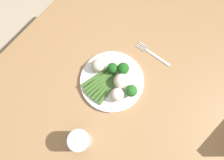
{
  "coord_description": "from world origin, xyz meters",
  "views": [
    {
      "loc": [
        -0.26,
        -0.12,
        1.55
      ],
      "look_at": [
        -0.06,
        0.03,
        0.77
      ],
      "focal_mm": 33.06,
      "sensor_mm": 36.0,
      "label": 1
    }
  ],
  "objects_px": {
    "broccoli_back": "(131,91)",
    "cauliflower_edge": "(121,81)",
    "plate": "(112,81)",
    "fork": "(153,54)",
    "broccoli_front_left": "(123,69)",
    "cauliflower_mid": "(117,95)",
    "dining_table": "(125,82)",
    "cauliflower_back_right": "(98,65)",
    "asparagus_bundle": "(102,84)",
    "broccoli_front": "(113,68)",
    "water_glass": "(81,141)"
  },
  "relations": [
    {
      "from": "dining_table",
      "to": "cauliflower_back_right",
      "type": "xyz_separation_m",
      "value": [
        -0.05,
        0.11,
        0.14
      ]
    },
    {
      "from": "cauliflower_mid",
      "to": "dining_table",
      "type": "bearing_deg",
      "value": 14.31
    },
    {
      "from": "dining_table",
      "to": "cauliflower_edge",
      "type": "relative_size",
      "value": 21.28
    },
    {
      "from": "cauliflower_edge",
      "to": "broccoli_front_left",
      "type": "bearing_deg",
      "value": 27.97
    },
    {
      "from": "cauliflower_back_right",
      "to": "cauliflower_edge",
      "type": "bearing_deg",
      "value": -89.47
    },
    {
      "from": "asparagus_bundle",
      "to": "broccoli_back",
      "type": "bearing_deg",
      "value": 119.77
    },
    {
      "from": "cauliflower_mid",
      "to": "water_glass",
      "type": "distance_m",
      "value": 0.21
    },
    {
      "from": "plate",
      "to": "fork",
      "type": "bearing_deg",
      "value": -18.13
    },
    {
      "from": "asparagus_bundle",
      "to": "cauliflower_edge",
      "type": "height_order",
      "value": "cauliflower_edge"
    },
    {
      "from": "broccoli_back",
      "to": "fork",
      "type": "xyz_separation_m",
      "value": [
        0.2,
        0.02,
        -0.05
      ]
    },
    {
      "from": "broccoli_front_left",
      "to": "dining_table",
      "type": "bearing_deg",
      "value": -73.04
    },
    {
      "from": "cauliflower_back_right",
      "to": "broccoli_back",
      "type": "bearing_deg",
      "value": -92.66
    },
    {
      "from": "dining_table",
      "to": "cauliflower_back_right",
      "type": "bearing_deg",
      "value": 116.03
    },
    {
      "from": "broccoli_back",
      "to": "broccoli_front",
      "type": "xyz_separation_m",
      "value": [
        0.03,
        0.11,
        -0.0
      ]
    },
    {
      "from": "asparagus_bundle",
      "to": "water_glass",
      "type": "height_order",
      "value": "water_glass"
    },
    {
      "from": "broccoli_back",
      "to": "asparagus_bundle",
      "type": "bearing_deg",
      "value": 110.39
    },
    {
      "from": "cauliflower_back_right",
      "to": "fork",
      "type": "bearing_deg",
      "value": -36.78
    },
    {
      "from": "broccoli_front",
      "to": "cauliflower_mid",
      "type": "bearing_deg",
      "value": -133.78
    },
    {
      "from": "broccoli_front_left",
      "to": "broccoli_front",
      "type": "height_order",
      "value": "broccoli_front_left"
    },
    {
      "from": "plate",
      "to": "cauliflower_edge",
      "type": "distance_m",
      "value": 0.05
    },
    {
      "from": "fork",
      "to": "dining_table",
      "type": "bearing_deg",
      "value": 75.91
    },
    {
      "from": "asparagus_bundle",
      "to": "cauliflower_back_right",
      "type": "xyz_separation_m",
      "value": [
        0.05,
        0.06,
        0.02
      ]
    },
    {
      "from": "broccoli_front",
      "to": "cauliflower_edge",
      "type": "xyz_separation_m",
      "value": [
        -0.02,
        -0.06,
        -0.0
      ]
    },
    {
      "from": "broccoli_back",
      "to": "cauliflower_mid",
      "type": "height_order",
      "value": "broccoli_back"
    },
    {
      "from": "broccoli_back",
      "to": "cauliflower_edge",
      "type": "height_order",
      "value": "cauliflower_edge"
    },
    {
      "from": "broccoli_back",
      "to": "cauliflower_mid",
      "type": "bearing_deg",
      "value": 140.85
    },
    {
      "from": "dining_table",
      "to": "plate",
      "type": "distance_m",
      "value": 0.13
    },
    {
      "from": "broccoli_front_left",
      "to": "plate",
      "type": "bearing_deg",
      "value": 168.2
    },
    {
      "from": "broccoli_front",
      "to": "fork",
      "type": "relative_size",
      "value": 0.32
    },
    {
      "from": "broccoli_front_left",
      "to": "fork",
      "type": "height_order",
      "value": "broccoli_front_left"
    },
    {
      "from": "broccoli_front_left",
      "to": "cauliflower_back_right",
      "type": "distance_m",
      "value": 0.1
    },
    {
      "from": "asparagus_bundle",
      "to": "fork",
      "type": "bearing_deg",
      "value": 169.36
    },
    {
      "from": "plate",
      "to": "cauliflower_edge",
      "type": "height_order",
      "value": "cauliflower_edge"
    },
    {
      "from": "broccoli_front_left",
      "to": "fork",
      "type": "relative_size",
      "value": 0.35
    },
    {
      "from": "water_glass",
      "to": "plate",
      "type": "bearing_deg",
      "value": 11.64
    },
    {
      "from": "plate",
      "to": "water_glass",
      "type": "height_order",
      "value": "water_glass"
    },
    {
      "from": "broccoli_front_left",
      "to": "cauliflower_edge",
      "type": "xyz_separation_m",
      "value": [
        -0.05,
        -0.02,
        -0.0
      ]
    },
    {
      "from": "cauliflower_mid",
      "to": "cauliflower_back_right",
      "type": "relative_size",
      "value": 0.97
    },
    {
      "from": "broccoli_back",
      "to": "broccoli_front_left",
      "type": "bearing_deg",
      "value": 55.02
    },
    {
      "from": "dining_table",
      "to": "cauliflower_back_right",
      "type": "relative_size",
      "value": 23.85
    },
    {
      "from": "asparagus_bundle",
      "to": "broccoli_front_left",
      "type": "relative_size",
      "value": 2.5
    },
    {
      "from": "cauliflower_back_right",
      "to": "water_glass",
      "type": "xyz_separation_m",
      "value": [
        -0.26,
        -0.13,
        0.01
      ]
    },
    {
      "from": "broccoli_front_left",
      "to": "asparagus_bundle",
      "type": "bearing_deg",
      "value": 160.73
    },
    {
      "from": "cauliflower_edge",
      "to": "plate",
      "type": "bearing_deg",
      "value": 107.22
    },
    {
      "from": "broccoli_front_left",
      "to": "cauliflower_edge",
      "type": "distance_m",
      "value": 0.05
    },
    {
      "from": "water_glass",
      "to": "fork",
      "type": "bearing_deg",
      "value": -1.74
    },
    {
      "from": "plate",
      "to": "fork",
      "type": "height_order",
      "value": "plate"
    },
    {
      "from": "plate",
      "to": "water_glass",
      "type": "bearing_deg",
      "value": -168.36
    },
    {
      "from": "plate",
      "to": "cauliflower_mid",
      "type": "bearing_deg",
      "value": -126.41
    },
    {
      "from": "asparagus_bundle",
      "to": "plate",
      "type": "bearing_deg",
      "value": 160.37
    }
  ]
}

